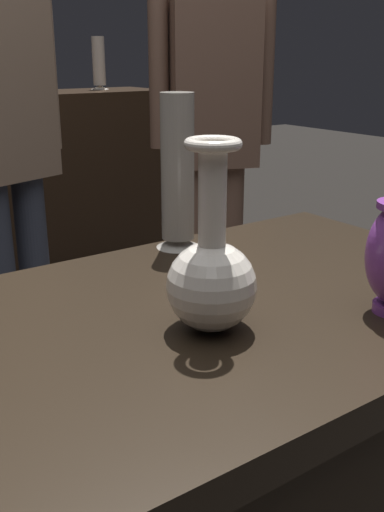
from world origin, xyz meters
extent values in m
cube|color=black|center=(0.00, 0.00, 0.78)|extent=(1.20, 0.64, 0.05)
sphere|color=silver|center=(0.02, -0.07, 0.86)|extent=(0.13, 0.13, 0.13)
cylinder|color=silver|center=(0.02, -0.07, 0.99)|extent=(0.04, 0.04, 0.14)
torus|color=silver|center=(0.02, -0.07, 1.06)|extent=(0.08, 0.08, 0.02)
cone|color=gray|center=(0.19, 0.27, 0.81)|extent=(0.09, 0.09, 0.02)
cylinder|color=gray|center=(0.19, 0.27, 0.96)|extent=(0.06, 0.06, 0.28)
cone|color=silver|center=(1.04, 2.26, 1.00)|extent=(0.09, 0.09, 0.02)
cylinder|color=silver|center=(1.04, 2.26, 1.13)|extent=(0.07, 0.07, 0.24)
cylinder|color=#2D429E|center=(0.52, 2.16, 1.00)|extent=(0.04, 0.04, 0.01)
ellipsoid|color=#2D429E|center=(0.52, 2.16, 1.06)|extent=(0.07, 0.07, 0.11)
cylinder|color=#2D429E|center=(0.52, 2.16, 1.11)|extent=(0.05, 0.05, 0.01)
cylinder|color=#333847|center=(0.27, 1.33, 0.38)|extent=(0.11, 0.11, 0.77)
cylinder|color=#333847|center=(0.12, 1.28, 0.38)|extent=(0.11, 0.11, 0.77)
cylinder|color=#846B56|center=(0.38, 1.37, 1.10)|extent=(0.07, 0.07, 0.52)
cylinder|color=brown|center=(0.99, 1.09, 0.38)|extent=(0.11, 0.11, 0.76)
cylinder|color=brown|center=(0.85, 1.14, 0.38)|extent=(0.11, 0.11, 0.76)
cube|color=brown|center=(0.92, 1.12, 1.07)|extent=(0.36, 0.28, 0.61)
cylinder|color=brown|center=(1.11, 1.05, 1.10)|extent=(0.07, 0.07, 0.51)
cylinder|color=brown|center=(0.73, 1.19, 1.10)|extent=(0.07, 0.07, 0.51)
camera|label=1|loc=(-0.44, -0.67, 1.17)|focal=41.72mm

